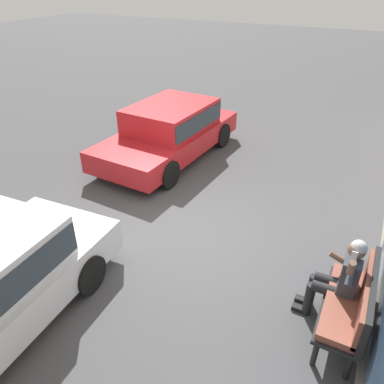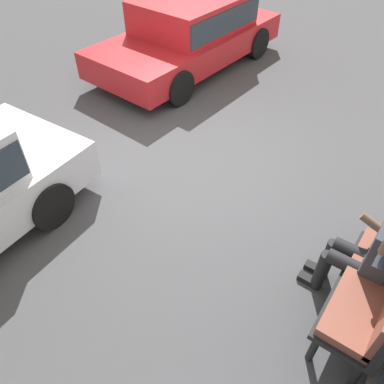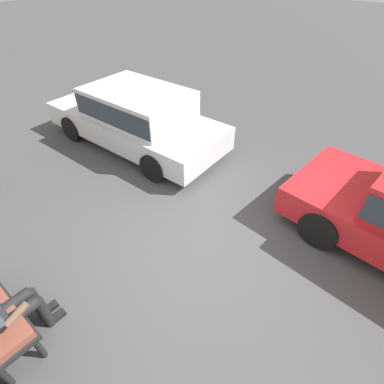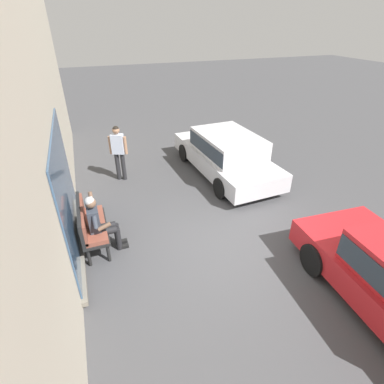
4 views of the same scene
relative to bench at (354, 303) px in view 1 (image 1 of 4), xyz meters
The scene contains 4 objects.
ground_plane 3.13m from the bench, 109.20° to the right, with size 60.00×60.00×0.00m, color #424244.
bench is the anchor object (origin of this frame).
person_on_phone 0.35m from the bench, 136.21° to the right, with size 0.73×0.74×1.38m.
parked_car_near 6.18m from the bench, 127.90° to the right, with size 4.33×2.15×1.35m.
Camera 1 is at (4.89, 2.60, 4.22)m, focal length 35.00 mm.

